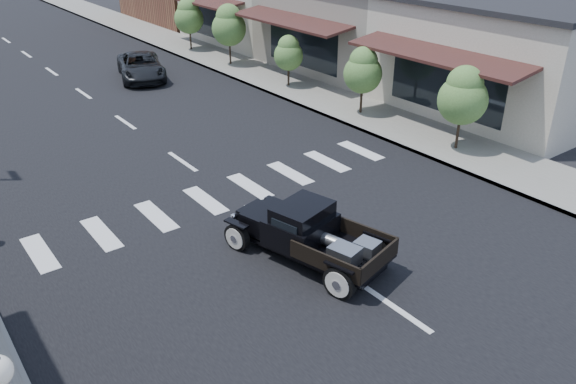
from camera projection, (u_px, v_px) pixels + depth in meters
ground at (310, 250)px, 14.42m from camera, size 120.00×120.00×0.00m
road at (99, 104)px, 25.09m from camera, size 14.00×80.00×0.02m
road_markings at (146, 137)px, 21.54m from camera, size 12.00×60.00×0.06m
sidewalk_right at (256, 73)px, 29.63m from camera, size 3.00×80.00×0.15m
storefront_near at (521, 53)px, 24.31m from camera, size 10.00×9.00×4.50m
storefront_mid at (374, 23)px, 30.72m from camera, size 10.00×9.00×4.50m
storefront_far at (277, 3)px, 37.12m from camera, size 10.00×9.00×4.50m
small_tree_a at (461, 110)px, 19.52m from camera, size 1.72×1.72×2.87m
small_tree_b at (362, 82)px, 23.09m from camera, size 1.59×1.59×2.65m
small_tree_c at (289, 62)px, 26.75m from camera, size 1.39×1.39×2.32m
small_tree_d at (229, 36)px, 30.37m from camera, size 1.85×1.85×3.08m
small_tree_e at (189, 25)px, 33.65m from camera, size 1.73×1.73×2.89m
hotrod_pickup at (308, 233)px, 13.72m from camera, size 3.02×4.68×1.49m
second_car at (141, 67)px, 28.57m from camera, size 3.36×4.97×1.26m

